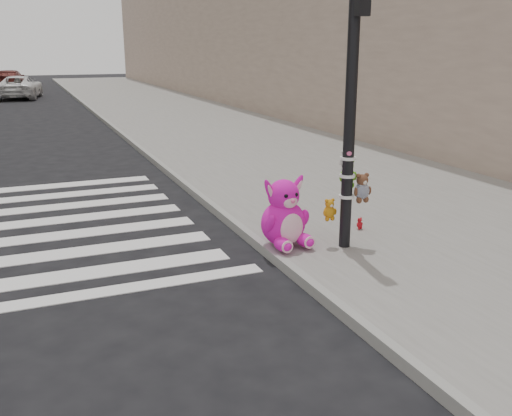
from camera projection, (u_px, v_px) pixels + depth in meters
name	position (u px, v px, depth m)	size (l,w,h in m)	color
ground	(214.00, 347.00, 5.79)	(120.00, 120.00, 0.00)	black
sidewalk_near	(269.00, 149.00, 16.50)	(7.00, 80.00, 0.14)	slate
curb_edge	(151.00, 158.00, 15.23)	(0.12, 80.00, 0.15)	gray
signal_pole	(351.00, 134.00, 7.88)	(0.68, 0.50, 4.00)	black
pink_bunny	(284.00, 217.00, 8.23)	(0.74, 0.82, 1.04)	#E713B3
red_teddy	(360.00, 223.00, 9.05)	(0.13, 0.09, 0.19)	red
car_white_near	(19.00, 87.00, 33.02)	(2.14, 4.64, 1.29)	white
car_maroon_near	(10.00, 79.00, 40.47)	(1.83, 4.51, 1.31)	maroon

